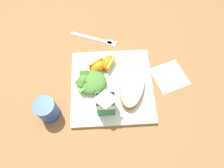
{
  "coord_description": "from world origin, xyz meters",
  "views": [
    {
      "loc": [
        0.02,
        0.3,
        0.67
      ],
      "look_at": [
        0.0,
        0.0,
        0.03
      ],
      "focal_mm": 33.21,
      "sensor_mm": 36.0,
      "label": 1
    }
  ],
  "objects": [
    {
      "name": "milk_carton",
      "position": [
        0.02,
        0.08,
        0.08
      ],
      "size": [
        0.06,
        0.05,
        0.11
      ],
      "color": "#2D8451",
      "rests_on": "white_plate"
    },
    {
      "name": "drinking_blue_cup",
      "position": [
        0.21,
        0.09,
        0.04
      ],
      "size": [
        0.07,
        0.07,
        0.09
      ],
      "primitive_type": "cylinder",
      "color": "#284CA3",
      "rests_on": "ground"
    },
    {
      "name": "ground",
      "position": [
        0.0,
        0.0,
        0.0
      ],
      "size": [
        3.0,
        3.0,
        0.0
      ],
      "primitive_type": "plane",
      "color": "olive"
    },
    {
      "name": "white_plate",
      "position": [
        0.0,
        0.0,
        0.01
      ],
      "size": [
        0.28,
        0.28,
        0.02
      ],
      "primitive_type": "cube",
      "color": "white",
      "rests_on": "ground"
    },
    {
      "name": "cheesy_pizza_bread",
      "position": [
        -0.07,
        0.02,
        0.03
      ],
      "size": [
        0.12,
        0.18,
        0.04
      ],
      "color": "#A87038",
      "rests_on": "white_plate"
    },
    {
      "name": "green_salad_pile",
      "position": [
        0.07,
        -0.01,
        0.04
      ],
      "size": [
        0.11,
        0.09,
        0.04
      ],
      "color": "#4C8433",
      "rests_on": "white_plate"
    },
    {
      "name": "orange_wedge_front",
      "position": [
        0.01,
        -0.08,
        0.04
      ],
      "size": [
        0.06,
        0.07,
        0.04
      ],
      "color": "orange",
      "rests_on": "white_plate"
    },
    {
      "name": "orange_wedge_middle",
      "position": [
        0.04,
        -0.07,
        0.04
      ],
      "size": [
        0.07,
        0.06,
        0.04
      ],
      "color": "orange",
      "rests_on": "white_plate"
    },
    {
      "name": "paper_napkin",
      "position": [
        -0.21,
        -0.03,
        0.0
      ],
      "size": [
        0.14,
        0.14,
        0.0
      ],
      "primitive_type": "cube",
      "rotation": [
        0.0,
        0.0,
        0.33
      ],
      "color": "white",
      "rests_on": "ground"
    },
    {
      "name": "metal_fork",
      "position": [
        0.05,
        -0.21,
        0.0
      ],
      "size": [
        0.18,
        0.08,
        0.01
      ],
      "color": "silver",
      "rests_on": "ground"
    }
  ]
}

